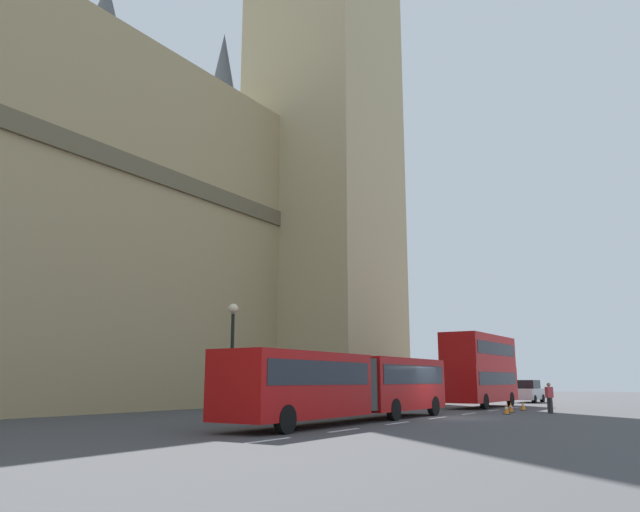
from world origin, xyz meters
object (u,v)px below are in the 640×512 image
double_decker_bus (480,367)px  traffic_cone_middle (511,407)px  traffic_cone_west (506,409)px  articulated_bus (351,382)px  traffic_cone_east (523,406)px  street_lamp (232,352)px  pedestrian_near_cones (549,397)px  sedan_lead (528,391)px

double_decker_bus → traffic_cone_middle: bearing=-148.0°
double_decker_bus → traffic_cone_west: (-7.97, -3.93, -2.43)m
articulated_bus → traffic_cone_east: articulated_bus is taller
traffic_cone_west → double_decker_bus: bearing=26.3°
articulated_bus → traffic_cone_west: 11.08m
traffic_cone_middle → traffic_cone_east: bearing=0.6°
traffic_cone_east → street_lamp: bearing=156.4°
double_decker_bus → pedestrian_near_cones: (-5.73, -5.75, -1.80)m
double_decker_bus → sedan_lead: size_ratio=2.11×
sedan_lead → pedestrian_near_cones: bearing=-162.3°
sedan_lead → traffic_cone_middle: sedan_lead is taller
traffic_cone_west → pedestrian_near_cones: 2.95m
traffic_cone_west → traffic_cone_middle: (2.32, 0.40, 0.00)m
articulated_bus → pedestrian_near_cones: 13.78m
articulated_bus → traffic_cone_west: size_ratio=28.10×
articulated_bus → sedan_lead: (29.74, -0.24, -0.83)m
double_decker_bus → sedan_lead: double_decker_bus is taller
traffic_cone_middle → pedestrian_near_cones: 2.31m
articulated_bus → traffic_cone_east: (15.41, -3.50, -1.46)m
traffic_cone_west → street_lamp: size_ratio=0.11×
double_decker_bus → traffic_cone_west: double_decker_bus is taller
traffic_cone_west → traffic_cone_middle: bearing=9.8°
traffic_cone_west → traffic_cone_east: bearing=4.8°
street_lamp → pedestrian_near_cones: size_ratio=3.12×
sedan_lead → street_lamp: street_lamp is taller
articulated_bus → traffic_cone_east: size_ratio=28.10×
pedestrian_near_cones → street_lamp: bearing=146.4°
double_decker_bus → traffic_cone_middle: double_decker_bus is taller
articulated_bus → traffic_cone_west: articulated_bus is taller
double_decker_bus → articulated_bus: bearing=-180.0°
pedestrian_near_cones → articulated_bus: bearing=155.3°
sedan_lead → traffic_cone_east: 14.71m
traffic_cone_middle → traffic_cone_east: (2.83, 0.03, 0.00)m
traffic_cone_middle → traffic_cone_west: bearing=-170.2°
traffic_cone_middle → street_lamp: street_lamp is taller
traffic_cone_east → street_lamp: (-18.32, 8.01, 2.77)m
double_decker_bus → street_lamp: 21.62m
articulated_bus → street_lamp: bearing=122.9°
articulated_bus → double_decker_bus: bearing=0.0°
articulated_bus → traffic_cone_west: bearing=-21.0°
articulated_bus → traffic_cone_middle: size_ratio=28.10×
articulated_bus → sedan_lead: articulated_bus is taller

